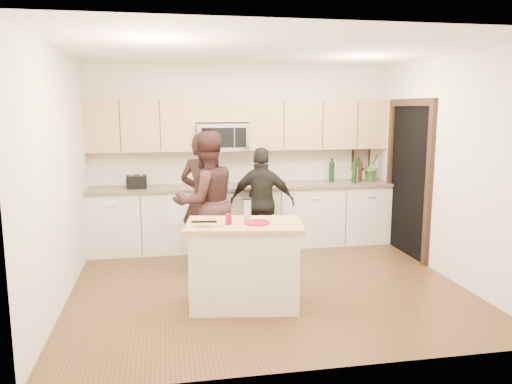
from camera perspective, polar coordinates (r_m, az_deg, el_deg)
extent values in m
plane|color=#50371B|center=(6.04, 1.21, -10.48)|extent=(4.50, 4.50, 0.00)
cube|color=beige|center=(7.68, -1.77, 4.19)|extent=(4.50, 0.02, 2.70)
cube|color=beige|center=(3.81, 7.36, -1.47)|extent=(4.50, 0.02, 2.70)
cube|color=beige|center=(5.71, -21.44, 1.64)|extent=(0.02, 4.00, 2.70)
cube|color=beige|center=(6.56, 20.92, 2.62)|extent=(0.02, 4.00, 2.70)
cube|color=white|center=(5.71, 1.31, 15.88)|extent=(4.50, 4.00, 0.02)
cube|color=beige|center=(7.52, -1.38, -2.88)|extent=(4.50, 0.62, 0.90)
cube|color=#786250|center=(7.42, -1.38, 0.65)|extent=(4.50, 0.66, 0.04)
cube|color=tan|center=(7.40, -13.05, 7.43)|extent=(1.55, 0.33, 0.75)
cube|color=tan|center=(7.75, 7.02, 7.69)|extent=(2.17, 0.33, 0.75)
cube|color=tan|center=(7.44, -4.00, 9.28)|extent=(0.78, 0.33, 0.33)
cube|color=silver|center=(7.42, -3.93, 6.30)|extent=(0.76, 0.40, 0.40)
cube|color=black|center=(7.21, -4.38, 6.20)|extent=(0.47, 0.01, 0.29)
cube|color=black|center=(7.25, -1.76, 6.24)|extent=(0.17, 0.01, 0.29)
cube|color=black|center=(7.37, 17.09, 1.18)|extent=(0.02, 1.05, 2.10)
cube|color=black|center=(6.86, 19.15, 0.47)|extent=(0.06, 0.10, 2.10)
cube|color=black|center=(7.87, 15.05, 1.79)|extent=(0.06, 0.10, 2.10)
cube|color=black|center=(7.29, 17.39, 9.76)|extent=(0.06, 1.25, 0.10)
cube|color=black|center=(8.19, 11.88, 3.84)|extent=(0.30, 0.03, 0.38)
cube|color=tan|center=(8.18, 11.93, 3.82)|extent=(0.24, 0.00, 0.32)
cube|color=white|center=(7.07, -8.61, -1.72)|extent=(0.34, 0.01, 0.48)
cube|color=white|center=(7.32, -8.73, 0.53)|extent=(0.34, 0.60, 0.01)
cube|color=beige|center=(5.31, -1.33, -8.53)|extent=(1.19, 0.81, 0.85)
cube|color=tan|center=(5.18, -1.35, -3.80)|extent=(1.30, 0.88, 0.05)
cylinder|color=maroon|center=(5.15, 0.13, -3.52)|extent=(0.27, 0.27, 0.02)
cube|color=silver|center=(5.18, -1.02, -2.08)|extent=(0.07, 0.05, 0.22)
cube|color=black|center=(5.16, -1.03, -0.77)|extent=(0.09, 0.06, 0.02)
cylinder|color=maroon|center=(5.10, -3.16, -3.11)|extent=(0.07, 0.07, 0.11)
cube|color=tan|center=(5.09, -5.52, -3.71)|extent=(0.30, 0.20, 0.02)
cube|color=black|center=(5.13, -5.95, -3.39)|extent=(0.26, 0.07, 0.02)
cube|color=silver|center=(4.99, -6.06, -3.84)|extent=(0.18, 0.05, 0.01)
cube|color=black|center=(7.31, -13.48, 1.14)|extent=(0.28, 0.23, 0.18)
cube|color=silver|center=(7.31, -14.05, 1.85)|extent=(0.03, 0.17, 0.00)
cube|color=silver|center=(7.30, -12.96, 1.89)|extent=(0.03, 0.17, 0.00)
cylinder|color=black|center=(7.80, 8.64, 2.49)|extent=(0.08, 0.08, 0.37)
cylinder|color=#A09F7E|center=(7.83, 11.35, 2.20)|extent=(0.07, 0.07, 0.30)
cylinder|color=black|center=(7.98, 11.57, 2.66)|extent=(0.08, 0.08, 0.39)
cylinder|color=#3E1B0B|center=(7.89, 11.80, 2.49)|extent=(0.07, 0.07, 0.37)
cylinder|color=#A09F7E|center=(8.08, 13.21, 2.41)|extent=(0.07, 0.07, 0.32)
cylinder|color=black|center=(7.74, 11.19, 2.42)|extent=(0.08, 0.08, 0.38)
imported|color=#41772F|center=(8.00, 13.13, 2.84)|extent=(0.30, 0.27, 0.46)
imported|color=black|center=(6.58, -5.98, -0.85)|extent=(0.77, 0.67, 1.78)
imported|color=black|center=(6.36, -5.76, -1.14)|extent=(1.06, 0.95, 1.79)
imported|color=black|center=(6.94, 0.71, -1.23)|extent=(0.97, 0.58, 1.54)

